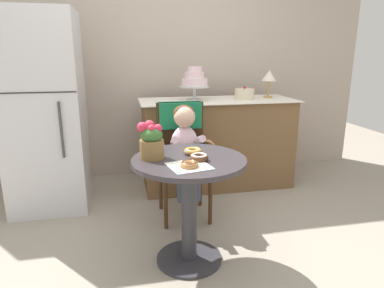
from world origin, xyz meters
name	(u,v)px	position (x,y,z in m)	size (l,w,h in m)	color
ground_plane	(189,259)	(0.00, 0.00, 0.00)	(8.00, 8.00, 0.00)	gray
back_wall	(156,53)	(0.00, 1.85, 1.35)	(4.80, 0.10, 2.70)	#B2A393
cafe_table	(189,190)	(0.00, 0.00, 0.51)	(0.72, 0.72, 0.72)	#332D33
wicker_chair	(182,141)	(0.08, 0.73, 0.64)	(0.42, 0.45, 0.95)	#472D19
seated_child	(185,141)	(0.08, 0.58, 0.68)	(0.27, 0.32, 0.73)	silver
paper_napkin	(189,166)	(-0.03, -0.15, 0.72)	(0.23, 0.22, 0.00)	white
donut_front	(193,151)	(0.04, 0.09, 0.74)	(0.12, 0.12, 0.04)	#AD7542
donut_mid	(199,157)	(0.05, -0.06, 0.74)	(0.12, 0.12, 0.04)	#4C2D19
donut_side	(189,164)	(-0.03, -0.17, 0.74)	(0.11, 0.11, 0.04)	#AD7542
flower_vase	(151,141)	(-0.23, 0.05, 0.83)	(0.16, 0.16, 0.23)	brown
display_counter	(217,143)	(0.55, 1.30, 0.45)	(1.56, 0.62, 0.90)	brown
tiered_cake_stand	(194,80)	(0.31, 1.30, 1.10)	(0.30, 0.30, 0.33)	silver
round_layer_cake	(244,94)	(0.82, 1.27, 0.95)	(0.19, 0.19, 0.13)	beige
table_lamp	(269,77)	(1.10, 1.34, 1.12)	(0.15, 0.15, 0.28)	#B28C47
refrigerator	(45,114)	(-1.05, 1.10, 0.85)	(0.64, 0.63, 1.70)	silver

